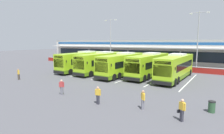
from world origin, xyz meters
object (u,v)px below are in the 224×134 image
object	(u,v)px
coach_bus_right_centre	(149,65)
pedestrian_near_bin	(98,95)
pedestrian_in_dark_coat	(143,99)
pedestrian_with_handbag	(182,109)
coach_bus_rightmost	(175,67)
pedestrian_approaching_bus	(18,74)
lamp_post_centre	(198,38)
coach_bus_leftmost	(84,62)
litter_bin	(212,107)
coach_bus_left_centre	(102,63)
pedestrian_child	(62,87)
lamp_post_west	(111,39)
coach_bus_centre	(123,65)

from	to	relation	value
coach_bus_right_centre	pedestrian_near_bin	xyz separation A→B (m)	(1.12, -15.42, -0.91)
pedestrian_in_dark_coat	pedestrian_with_handbag	bearing A→B (deg)	-11.79
pedestrian_in_dark_coat	coach_bus_rightmost	bearing A→B (deg)	93.34
pedestrian_approaching_bus	lamp_post_centre	size ratio (longest dim) A/B	0.15
coach_bus_leftmost	pedestrian_near_bin	xyz separation A→B (m)	(13.84, -13.99, -0.91)
pedestrian_in_dark_coat	litter_bin	distance (m)	5.42
coach_bus_left_centre	pedestrian_near_bin	size ratio (longest dim) A/B	7.54
coach_bus_rightmost	pedestrian_in_dark_coat	world-z (taller)	coach_bus_rightmost
pedestrian_child	lamp_post_centre	distance (m)	26.78
pedestrian_approaching_bus	litter_bin	size ratio (longest dim) A/B	1.74
coach_bus_leftmost	lamp_post_centre	xyz separation A→B (m)	(18.47, 10.73, 4.50)
lamp_post_west	lamp_post_centre	distance (m)	19.87
coach_bus_rightmost	pedestrian_with_handbag	size ratio (longest dim) A/B	7.54
pedestrian_with_handbag	pedestrian_near_bin	distance (m)	7.16
litter_bin	coach_bus_left_centre	bearing A→B (deg)	149.28
coach_bus_leftmost	pedestrian_approaching_bus	bearing A→B (deg)	-102.30
lamp_post_centre	pedestrian_approaching_bus	bearing A→B (deg)	-133.25
coach_bus_right_centre	coach_bus_rightmost	distance (m)	4.22
pedestrian_near_bin	litter_bin	size ratio (longest dim) A/B	1.74
coach_bus_centre	pedestrian_in_dark_coat	size ratio (longest dim) A/B	7.54
pedestrian_in_dark_coat	lamp_post_centre	distance (m)	24.38
litter_bin	lamp_post_west	bearing A→B (deg)	136.93
coach_bus_centre	litter_bin	world-z (taller)	coach_bus_centre
coach_bus_centre	coach_bus_leftmost	bearing A→B (deg)	179.05
pedestrian_approaching_bus	litter_bin	xyz separation A→B (m)	(25.19, 0.86, -0.41)
coach_bus_leftmost	coach_bus_rightmost	size ratio (longest dim) A/B	1.00
coach_bus_leftmost	coach_bus_rightmost	distance (m)	16.97
lamp_post_west	pedestrian_approaching_bus	bearing A→B (deg)	-92.84
coach_bus_leftmost	lamp_post_centre	size ratio (longest dim) A/B	1.11
pedestrian_approaching_bus	lamp_post_west	bearing A→B (deg)	87.16
coach_bus_centre	pedestrian_child	bearing A→B (deg)	-89.75
coach_bus_right_centre	coach_bus_rightmost	size ratio (longest dim) A/B	1.00
coach_bus_right_centre	lamp_post_centre	xyz separation A→B (m)	(5.75, 9.31, 4.50)
coach_bus_right_centre	coach_bus_left_centre	bearing A→B (deg)	-172.24
coach_bus_centre	litter_bin	bearing A→B (deg)	-37.27
pedestrian_in_dark_coat	pedestrian_near_bin	xyz separation A→B (m)	(-3.92, -0.96, 0.00)
coach_bus_rightmost	coach_bus_left_centre	bearing A→B (deg)	-175.81
pedestrian_child	pedestrian_approaching_bus	distance (m)	11.51
lamp_post_west	lamp_post_centre	world-z (taller)	same
pedestrian_with_handbag	lamp_post_centre	world-z (taller)	lamp_post_centre
coach_bus_centre	pedestrian_in_dark_coat	bearing A→B (deg)	-55.00
coach_bus_right_centre	lamp_post_west	world-z (taller)	lamp_post_west
lamp_post_centre	litter_bin	world-z (taller)	lamp_post_centre
pedestrian_child	pedestrian_approaching_bus	xyz separation A→B (m)	(-11.33, 2.04, 0.00)
coach_bus_right_centre	lamp_post_centre	size ratio (longest dim) A/B	1.11
lamp_post_west	pedestrian_near_bin	bearing A→B (deg)	-59.40
litter_bin	pedestrian_approaching_bus	bearing A→B (deg)	-178.05
pedestrian_approaching_bus	lamp_post_west	world-z (taller)	lamp_post_west
pedestrian_in_dark_coat	coach_bus_right_centre	bearing A→B (deg)	109.23
coach_bus_leftmost	pedestrian_child	size ratio (longest dim) A/B	7.54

